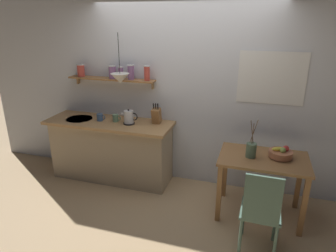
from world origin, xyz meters
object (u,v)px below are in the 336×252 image
at_px(dining_chair_near, 261,210).
at_px(twig_vase, 251,150).
at_px(electric_kettle, 129,117).
at_px(dining_table, 263,168).
at_px(coffee_mug_spare, 116,118).
at_px(fruit_bowl, 281,153).
at_px(pendant_lamp, 120,78).
at_px(knife_block, 156,115).
at_px(coffee_mug_by_sink, 100,117).

xyz_separation_m(dining_chair_near, twig_vase, (-0.15, 0.67, 0.33)).
bearing_deg(electric_kettle, dining_table, -8.04).
height_order(electric_kettle, coffee_mug_spare, electric_kettle).
height_order(dining_table, dining_chair_near, dining_chair_near).
bearing_deg(dining_chair_near, fruit_bowl, 76.73).
bearing_deg(twig_vase, pendant_lamp, 171.88).
relative_size(knife_block, coffee_mug_spare, 2.41).
bearing_deg(fruit_bowl, knife_block, 168.43).
relative_size(dining_table, pendant_lamp, 1.59).
xyz_separation_m(fruit_bowl, pendant_lamp, (-2.08, 0.17, 0.73)).
distance_m(twig_vase, coffee_mug_spare, 1.91).
bearing_deg(twig_vase, knife_block, 162.28).
height_order(dining_table, pendant_lamp, pendant_lamp).
relative_size(fruit_bowl, coffee_mug_by_sink, 2.06).
bearing_deg(knife_block, coffee_mug_by_sink, -171.34).
height_order(knife_block, pendant_lamp, pendant_lamp).
bearing_deg(electric_kettle, dining_chair_near, -27.85).
distance_m(fruit_bowl, twig_vase, 0.34).
xyz_separation_m(dining_table, coffee_mug_spare, (-2.04, 0.29, 0.32)).
height_order(dining_table, twig_vase, twig_vase).
bearing_deg(pendant_lamp, dining_chair_near, -25.91).
distance_m(twig_vase, electric_kettle, 1.69).
distance_m(electric_kettle, pendant_lamp, 0.56).
distance_m(fruit_bowl, pendant_lamp, 2.21).
xyz_separation_m(dining_table, fruit_bowl, (0.18, 0.05, 0.19)).
relative_size(dining_table, dining_chair_near, 1.06).
xyz_separation_m(dining_table, twig_vase, (-0.15, -0.03, 0.22)).
distance_m(fruit_bowl, electric_kettle, 2.01).
height_order(fruit_bowl, coffee_mug_by_sink, coffee_mug_by_sink).
relative_size(electric_kettle, coffee_mug_spare, 1.91).
height_order(electric_kettle, pendant_lamp, pendant_lamp).
xyz_separation_m(coffee_mug_by_sink, coffee_mug_spare, (0.23, 0.03, 0.00)).
distance_m(knife_block, coffee_mug_by_sink, 0.82).
distance_m(dining_chair_near, coffee_mug_spare, 2.31).
bearing_deg(dining_table, dining_chair_near, -89.74).
xyz_separation_m(fruit_bowl, twig_vase, (-0.33, -0.08, 0.03)).
bearing_deg(knife_block, dining_chair_near, -36.77).
bearing_deg(coffee_mug_by_sink, pendant_lamp, -6.79).
relative_size(coffee_mug_by_sink, coffee_mug_spare, 1.05).
relative_size(electric_kettle, coffee_mug_by_sink, 1.83).
relative_size(dining_chair_near, pendant_lamp, 1.50).
xyz_separation_m(electric_kettle, knife_block, (0.36, 0.13, 0.02)).
distance_m(dining_chair_near, electric_kettle, 2.11).
xyz_separation_m(electric_kettle, coffee_mug_by_sink, (-0.46, 0.01, -0.04)).
xyz_separation_m(fruit_bowl, electric_kettle, (-1.99, 0.20, 0.18)).
bearing_deg(twig_vase, dining_chair_near, -77.12).
xyz_separation_m(twig_vase, coffee_mug_spare, (-1.88, 0.32, 0.10)).
bearing_deg(fruit_bowl, coffee_mug_spare, 173.81).
distance_m(fruit_bowl, knife_block, 1.68).
relative_size(twig_vase, pendant_lamp, 0.72).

